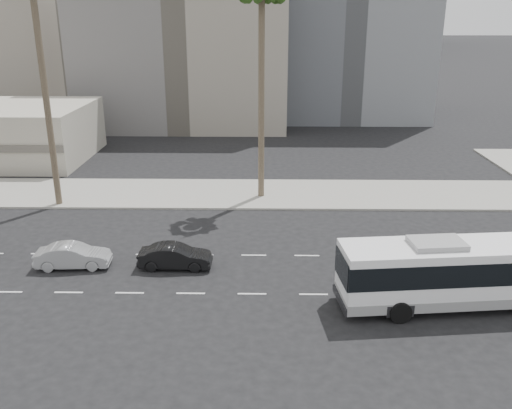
{
  "coord_description": "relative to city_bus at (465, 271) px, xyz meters",
  "views": [
    {
      "loc": [
        -2.42,
        -23.52,
        12.89
      ],
      "look_at": [
        -2.87,
        4.0,
        3.23
      ],
      "focal_mm": 38.1,
      "sensor_mm": 36.0,
      "label": 1
    }
  ],
  "objects": [
    {
      "name": "midrise_gray_center",
      "position": [
        1.18,
        52.85,
        11.25
      ],
      "size": [
        20.0,
        20.0,
        26.0
      ],
      "primitive_type": "cube",
      "color": "slate",
      "rests_on": "ground"
    },
    {
      "name": "midrise_beige_west",
      "position": [
        -18.82,
        45.85,
        7.25
      ],
      "size": [
        24.0,
        18.0,
        18.0
      ],
      "primitive_type": "cube",
      "color": "slate",
      "rests_on": "ground"
    },
    {
      "name": "sidewalk_north",
      "position": [
        -6.82,
        16.35,
        -1.67
      ],
      "size": [
        120.0,
        7.0,
        0.15
      ],
      "primitive_type": "cube",
      "color": "gray",
      "rests_on": "ground"
    },
    {
      "name": "city_bus",
      "position": [
        0.0,
        0.0,
        0.0
      ],
      "size": [
        11.77,
        3.78,
        3.32
      ],
      "rotation": [
        0.0,
        0.0,
        0.1
      ],
      "color": "white",
      "rests_on": "ground"
    },
    {
      "name": "car_a",
      "position": [
        -14.0,
        3.75,
        -1.1
      ],
      "size": [
        1.41,
        3.92,
        1.29
      ],
      "primitive_type": "imported",
      "rotation": [
        0.0,
        0.0,
        1.56
      ],
      "color": "black",
      "rests_on": "ground"
    },
    {
      "name": "car_b",
      "position": [
        -19.5,
        3.72,
        -1.1
      ],
      "size": [
        1.63,
        4.02,
        1.3
      ],
      "primitive_type": "imported",
      "rotation": [
        0.0,
        0.0,
        1.64
      ],
      "color": "#9C9D9F",
      "rests_on": "ground"
    },
    {
      "name": "ground",
      "position": [
        -6.82,
        0.85,
        -1.75
      ],
      "size": [
        700.0,
        700.0,
        0.0
      ],
      "primitive_type": "plane",
      "color": "black",
      "rests_on": "ground"
    }
  ]
}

